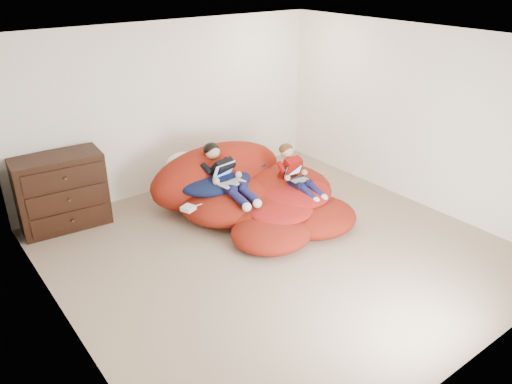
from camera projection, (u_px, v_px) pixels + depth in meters
The scene contains 9 objects.
room_shell at pixel (277, 234), 6.08m from camera, with size 5.10×5.10×2.77m.
dresser at pixel (61, 192), 6.54m from camera, with size 1.15×0.66×1.00m.
beanbag_pile at pixel (251, 192), 7.04m from camera, with size 2.54×2.42×0.95m.
cream_pillow at pixel (182, 163), 7.13m from camera, with size 0.49×0.31×0.31m, color white.
older_boy at pixel (224, 173), 6.70m from camera, with size 0.36×1.09×0.64m.
younger_boy at pixel (295, 171), 6.89m from camera, with size 0.26×0.87×0.63m.
laptop_white at pixel (228, 177), 6.65m from camera, with size 0.37×0.38×0.24m.
laptop_black at pixel (296, 176), 6.89m from camera, with size 0.30×0.30×0.21m.
power_adapter at pixel (188, 208), 6.28m from camera, with size 0.15×0.15×0.06m, color silver.
Camera 1 is at (-3.40, -4.05, 3.29)m, focal length 35.00 mm.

